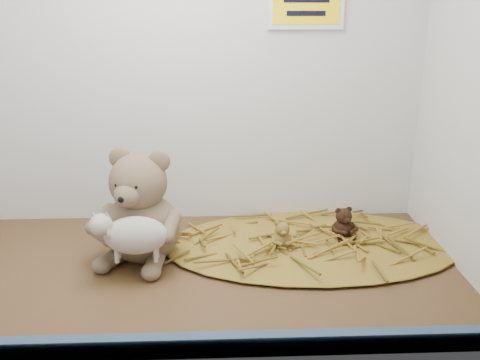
{
  "coord_description": "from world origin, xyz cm",
  "views": [
    {
      "loc": [
        8.87,
        -102.69,
        55.16
      ],
      "look_at": [
        13.22,
        1.93,
        19.65
      ],
      "focal_mm": 40.0,
      "sensor_mm": 36.0,
      "label": 1
    }
  ],
  "objects_px": {
    "mini_teddy_brown": "(343,221)",
    "mini_teddy_tan": "(282,233)",
    "main_teddy": "(141,205)",
    "toy_lamb": "(136,235)"
  },
  "relations": [
    {
      "from": "mini_teddy_tan",
      "to": "mini_teddy_brown",
      "type": "relative_size",
      "value": 0.86
    },
    {
      "from": "main_teddy",
      "to": "toy_lamb",
      "type": "height_order",
      "value": "main_teddy"
    },
    {
      "from": "main_teddy",
      "to": "toy_lamb",
      "type": "relative_size",
      "value": 1.48
    },
    {
      "from": "mini_teddy_brown",
      "to": "main_teddy",
      "type": "bearing_deg",
      "value": 173.7
    },
    {
      "from": "toy_lamb",
      "to": "mini_teddy_brown",
      "type": "height_order",
      "value": "toy_lamb"
    },
    {
      "from": "main_teddy",
      "to": "mini_teddy_tan",
      "type": "distance_m",
      "value": 0.32
    },
    {
      "from": "mini_teddy_brown",
      "to": "mini_teddy_tan",
      "type": "bearing_deg",
      "value": -175.63
    },
    {
      "from": "toy_lamb",
      "to": "mini_teddy_tan",
      "type": "xyz_separation_m",
      "value": [
        0.31,
        0.1,
        -0.05
      ]
    },
    {
      "from": "toy_lamb",
      "to": "mini_teddy_brown",
      "type": "bearing_deg",
      "value": 18.5
    },
    {
      "from": "toy_lamb",
      "to": "mini_teddy_tan",
      "type": "distance_m",
      "value": 0.33
    }
  ]
}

